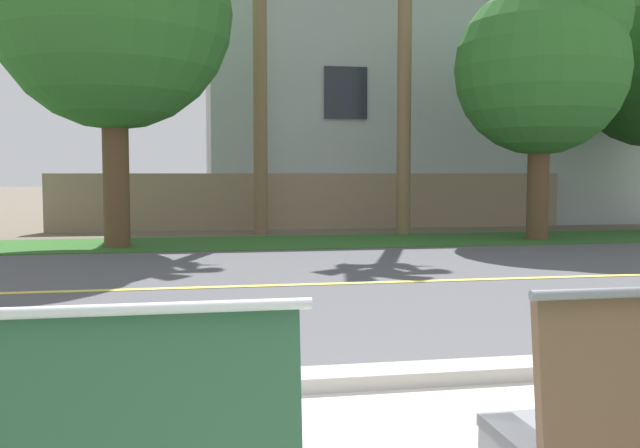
# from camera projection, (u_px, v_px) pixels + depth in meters

# --- Properties ---
(ground_plane) EXTENTS (140.00, 140.00, 0.00)m
(ground_plane) POSITION_uv_depth(u_px,v_px,m) (245.00, 270.00, 10.03)
(ground_plane) COLOR #665B4C
(curb_edge) EXTENTS (44.00, 0.30, 0.11)m
(curb_edge) POSITION_uv_depth(u_px,v_px,m) (309.00, 381.00, 4.49)
(curb_edge) COLOR #ADA89E
(curb_edge) RESTS_ON ground_plane
(street_asphalt) EXTENTS (52.00, 8.00, 0.01)m
(street_asphalt) POSITION_uv_depth(u_px,v_px,m) (254.00, 286.00, 8.56)
(street_asphalt) COLOR #515156
(street_asphalt) RESTS_ON ground_plane
(road_centre_line) EXTENTS (48.00, 0.14, 0.01)m
(road_centre_line) POSITION_uv_depth(u_px,v_px,m) (254.00, 286.00, 8.56)
(road_centre_line) COLOR #E0CC4C
(road_centre_line) RESTS_ON ground_plane
(far_verge_grass) EXTENTS (48.00, 2.80, 0.02)m
(far_verge_grass) POSITION_uv_depth(u_px,v_px,m) (231.00, 243.00, 13.90)
(far_verge_grass) COLOR #2D6026
(far_verge_grass) RESTS_ON ground_plane
(shade_tree_left) EXTENTS (3.55, 3.55, 5.86)m
(shade_tree_left) POSITION_uv_depth(u_px,v_px,m) (548.00, 56.00, 14.32)
(shade_tree_left) COLOR brown
(shade_tree_left) RESTS_ON ground_plane
(garden_wall) EXTENTS (13.00, 0.36, 1.40)m
(garden_wall) POSITION_uv_depth(u_px,v_px,m) (316.00, 201.00, 17.52)
(garden_wall) COLOR gray
(garden_wall) RESTS_ON ground_plane
(house_across_street) EXTENTS (13.17, 6.91, 6.82)m
(house_across_street) POSITION_uv_depth(u_px,v_px,m) (411.00, 106.00, 21.09)
(house_across_street) COLOR #A3ADB2
(house_across_street) RESTS_ON ground_plane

